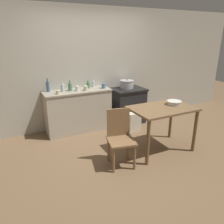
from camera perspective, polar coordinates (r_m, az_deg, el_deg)
ground_plane at (r=3.95m, az=3.75°, el=-10.45°), size 14.00×14.00×0.00m
wall_back at (r=4.91m, az=-5.39°, el=11.24°), size 8.00×0.07×2.55m
counter_cabinet at (r=4.70m, az=-8.81°, el=0.35°), size 1.39×0.52×0.89m
stove at (r=5.15m, az=4.13°, el=1.76°), size 0.75×0.59×0.81m
work_table at (r=3.86m, az=12.93°, el=-0.54°), size 1.09×0.72×0.80m
chair at (r=3.43m, az=2.11°, el=-6.32°), size 0.48×0.48×0.89m
flour_sack at (r=4.75m, az=5.65°, el=-2.50°), size 0.28×0.19×0.40m
stock_pot at (r=5.07m, az=3.85°, el=7.26°), size 0.32×0.32×0.21m
mixing_bowl_large at (r=4.03m, az=15.93°, el=2.41°), size 0.26×0.26×0.07m
bottle_far_left at (r=4.55m, az=-10.90°, el=6.47°), size 0.08×0.08×0.21m
bottle_left at (r=4.53m, az=-12.76°, el=6.25°), size 0.07×0.07×0.20m
bottle_mid_left at (r=4.84m, az=-4.92°, el=7.32°), size 0.06×0.06×0.17m
bottle_center_left at (r=4.73m, az=-6.27°, el=6.97°), size 0.08×0.08×0.17m
bottle_center at (r=4.57m, az=-16.41°, el=6.38°), size 0.07×0.07×0.27m
cup_center_right at (r=4.53m, az=-9.06°, el=6.10°), size 0.08×0.08×0.10m
cup_mid_right at (r=4.70m, az=-2.24°, el=6.83°), size 0.08×0.08×0.10m
cup_right at (r=4.34m, az=-13.98°, el=5.03°), size 0.08×0.08×0.08m
cup_far_right at (r=4.51m, az=-6.92°, el=6.17°), size 0.09×0.09×0.10m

